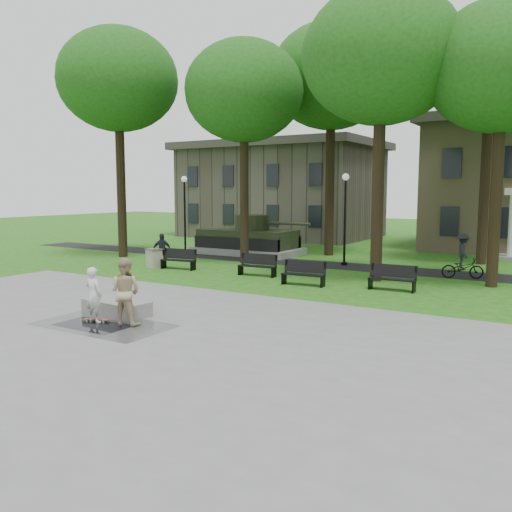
{
  "coord_description": "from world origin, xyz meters",
  "views": [
    {
      "loc": [
        11.1,
        -13.89,
        3.88
      ],
      "look_at": [
        0.51,
        3.49,
        1.4
      ],
      "focal_mm": 38.0,
      "sensor_mm": 36.0,
      "label": 1
    }
  ],
  "objects_px": {
    "concrete_block": "(117,307)",
    "cyclist": "(463,260)",
    "skateboarder": "(94,295)",
    "park_bench_0": "(179,259)",
    "friend_watching": "(125,291)",
    "trash_bin": "(154,258)"
  },
  "relations": [
    {
      "from": "concrete_block",
      "to": "cyclist",
      "type": "xyz_separation_m",
      "value": [
        7.82,
        13.06,
        0.57
      ]
    },
    {
      "from": "skateboarder",
      "to": "park_bench_0",
      "type": "distance_m",
      "value": 10.99
    },
    {
      "from": "park_bench_0",
      "to": "cyclist",
      "type": "bearing_deg",
      "value": 11.19
    },
    {
      "from": "friend_watching",
      "to": "cyclist",
      "type": "xyz_separation_m",
      "value": [
        6.63,
        13.85,
        -0.18
      ]
    },
    {
      "from": "friend_watching",
      "to": "park_bench_0",
      "type": "xyz_separation_m",
      "value": [
        -5.88,
        9.57,
        -0.47
      ]
    },
    {
      "from": "concrete_block",
      "to": "friend_watching",
      "type": "distance_m",
      "value": 1.61
    },
    {
      "from": "friend_watching",
      "to": "cyclist",
      "type": "distance_m",
      "value": 15.36
    },
    {
      "from": "trash_bin",
      "to": "cyclist",
      "type": "bearing_deg",
      "value": 17.88
    },
    {
      "from": "concrete_block",
      "to": "park_bench_0",
      "type": "distance_m",
      "value": 9.96
    },
    {
      "from": "concrete_block",
      "to": "trash_bin",
      "type": "height_order",
      "value": "trash_bin"
    },
    {
      "from": "park_bench_0",
      "to": "trash_bin",
      "type": "xyz_separation_m",
      "value": [
        -1.44,
        -0.23,
        -0.04
      ]
    },
    {
      "from": "concrete_block",
      "to": "skateboarder",
      "type": "bearing_deg",
      "value": -80.42
    },
    {
      "from": "skateboarder",
      "to": "trash_bin",
      "type": "xyz_separation_m",
      "value": [
        -6.32,
        9.62,
        -0.35
      ]
    },
    {
      "from": "friend_watching",
      "to": "park_bench_0",
      "type": "relative_size",
      "value": 1.06
    },
    {
      "from": "concrete_block",
      "to": "cyclist",
      "type": "relative_size",
      "value": 1.1
    },
    {
      "from": "concrete_block",
      "to": "skateboarder",
      "type": "xyz_separation_m",
      "value": [
        0.18,
        -1.07,
        0.6
      ]
    },
    {
      "from": "concrete_block",
      "to": "skateboarder",
      "type": "distance_m",
      "value": 1.23
    },
    {
      "from": "concrete_block",
      "to": "friend_watching",
      "type": "xyz_separation_m",
      "value": [
        1.18,
        -0.8,
        0.75
      ]
    },
    {
      "from": "concrete_block",
      "to": "park_bench_0",
      "type": "relative_size",
      "value": 1.19
    },
    {
      "from": "trash_bin",
      "to": "concrete_block",
      "type": "bearing_deg",
      "value": -54.31
    },
    {
      "from": "friend_watching",
      "to": "trash_bin",
      "type": "relative_size",
      "value": 2.03
    },
    {
      "from": "park_bench_0",
      "to": "friend_watching",
      "type": "bearing_deg",
      "value": -66.1
    }
  ]
}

